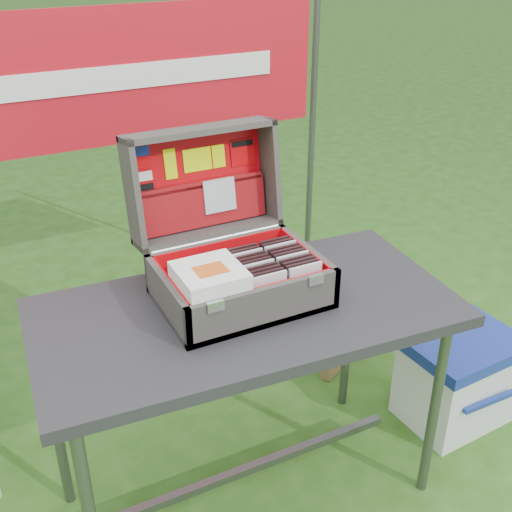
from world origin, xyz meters
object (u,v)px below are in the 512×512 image
suitcase (231,224)px  cardboard_box (340,331)px  table (247,408)px  cooler (458,378)px

suitcase → cardboard_box: (0.73, 0.41, -0.88)m
table → cooler: 0.98m
cooler → cardboard_box: bearing=109.8°
suitcase → cardboard_box: bearing=29.4°
suitcase → cooler: (0.96, -0.12, -0.85)m
cooler → suitcase: bearing=169.4°
table → cardboard_box: (0.73, 0.52, -0.24)m
table → cooler: bearing=3.2°
table → cardboard_box: size_ratio=3.81×
table → cardboard_box: table is taller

